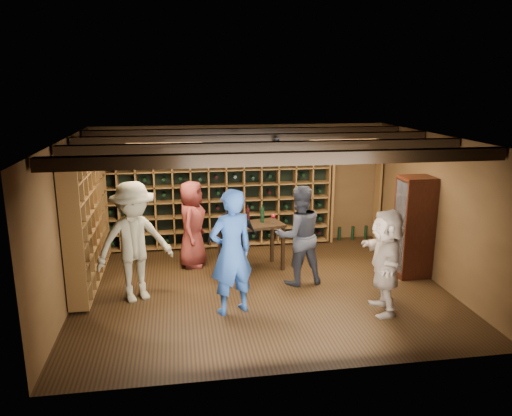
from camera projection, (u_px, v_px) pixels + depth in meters
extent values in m
plane|color=black|center=(262.00, 289.00, 8.29)|extent=(6.00, 6.00, 0.00)
plane|color=brown|center=(242.00, 185.00, 10.37)|extent=(6.00, 0.00, 6.00)
plane|color=brown|center=(299.00, 274.00, 5.59)|extent=(6.00, 0.00, 6.00)
plane|color=brown|center=(66.00, 225.00, 7.52)|extent=(0.00, 5.00, 5.00)
plane|color=brown|center=(437.00, 209.00, 8.44)|extent=(0.00, 5.00, 5.00)
plane|color=black|center=(262.00, 138.00, 7.67)|extent=(6.00, 6.00, 0.00)
cube|color=black|center=(284.00, 159.00, 6.16)|extent=(5.90, 0.18, 0.16)
cube|color=black|center=(268.00, 147.00, 7.21)|extent=(5.90, 0.18, 0.16)
cube|color=black|center=(256.00, 139.00, 8.27)|extent=(5.90, 0.18, 0.16)
cube|color=black|center=(247.00, 133.00, 9.32)|extent=(5.90, 0.18, 0.16)
cylinder|color=black|center=(184.00, 147.00, 7.52)|extent=(0.10, 0.10, 0.10)
cylinder|color=black|center=(276.00, 142.00, 8.13)|extent=(0.10, 0.10, 0.10)
cylinder|color=black|center=(356.00, 146.00, 7.63)|extent=(0.10, 0.10, 0.10)
cylinder|color=black|center=(240.00, 137.00, 8.82)|extent=(0.10, 0.10, 0.10)
cube|color=brown|center=(217.00, 193.00, 10.16)|extent=(4.65, 0.30, 2.20)
cube|color=black|center=(217.00, 193.00, 10.16)|extent=(4.56, 0.02, 2.16)
cube|color=brown|center=(88.00, 216.00, 8.36)|extent=(0.30, 2.65, 2.20)
cube|color=black|center=(88.00, 216.00, 8.36)|extent=(0.29, 0.02, 2.16)
cube|color=brown|center=(357.00, 155.00, 10.42)|extent=(1.15, 0.32, 0.04)
cube|color=brown|center=(377.00, 197.00, 10.72)|extent=(0.05, 0.28, 1.85)
cube|color=brown|center=(331.00, 199.00, 10.57)|extent=(0.05, 0.28, 1.85)
cube|color=tan|center=(338.00, 150.00, 10.33)|extent=(0.40, 0.30, 0.20)
cube|color=tan|center=(359.00, 150.00, 10.40)|extent=(0.40, 0.30, 0.20)
cube|color=tan|center=(375.00, 149.00, 10.45)|extent=(0.40, 0.30, 0.20)
cube|color=black|center=(410.00, 272.00, 8.88)|extent=(0.55, 0.50, 0.10)
cube|color=black|center=(414.00, 226.00, 8.67)|extent=(0.55, 0.50, 1.70)
cube|color=white|center=(400.00, 227.00, 8.63)|extent=(0.01, 0.46, 1.60)
cube|color=black|center=(414.00, 226.00, 8.67)|extent=(0.50, 0.44, 0.02)
sphere|color=#59260C|center=(413.00, 221.00, 8.64)|extent=(0.18, 0.18, 0.18)
imported|color=navy|center=(231.00, 252.00, 7.23)|extent=(0.80, 0.67, 1.88)
imported|color=black|center=(299.00, 235.00, 8.34)|extent=(0.90, 0.74, 1.70)
imported|color=maroon|center=(192.00, 224.00, 9.17)|extent=(0.71, 0.90, 1.61)
imported|color=black|center=(232.00, 238.00, 8.50)|extent=(0.96, 0.60, 1.52)
imported|color=#7D7456|center=(134.00, 242.00, 7.68)|extent=(1.40, 1.13, 1.89)
imported|color=tan|center=(385.00, 261.00, 7.31)|extent=(0.70, 1.52, 1.58)
cube|color=black|center=(251.00, 226.00, 8.94)|extent=(1.24, 0.82, 0.05)
cube|color=black|center=(228.00, 256.00, 8.64)|extent=(0.07, 0.07, 0.82)
cube|color=black|center=(283.00, 249.00, 9.02)|extent=(0.07, 0.07, 0.82)
cube|color=black|center=(220.00, 248.00, 9.07)|extent=(0.07, 0.07, 0.82)
cube|color=black|center=(272.00, 241.00, 9.45)|extent=(0.07, 0.07, 0.82)
cylinder|color=black|center=(235.00, 218.00, 8.84)|extent=(0.07, 0.07, 0.28)
cylinder|color=black|center=(248.00, 216.00, 8.92)|extent=(0.07, 0.07, 0.28)
cylinder|color=black|center=(262.00, 215.00, 9.03)|extent=(0.07, 0.07, 0.28)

